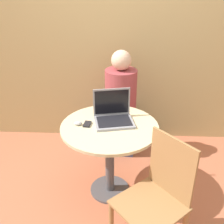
{
  "coord_description": "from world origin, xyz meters",
  "views": [
    {
      "loc": [
        0.11,
        -1.88,
        1.78
      ],
      "look_at": [
        0.02,
        0.05,
        0.8
      ],
      "focal_mm": 42.0,
      "sensor_mm": 36.0,
      "label": 1
    }
  ],
  "objects_px": {
    "chair_empty": "(156,198)",
    "person_seated": "(121,111)",
    "laptop": "(113,115)",
    "cell_phone": "(87,124)"
  },
  "relations": [
    {
      "from": "chair_empty",
      "to": "person_seated",
      "type": "distance_m",
      "value": 1.29
    },
    {
      "from": "cell_phone",
      "to": "chair_empty",
      "type": "distance_m",
      "value": 0.81
    },
    {
      "from": "laptop",
      "to": "person_seated",
      "type": "bearing_deg",
      "value": 84.6
    },
    {
      "from": "laptop",
      "to": "chair_empty",
      "type": "distance_m",
      "value": 0.77
    },
    {
      "from": "cell_phone",
      "to": "person_seated",
      "type": "relative_size",
      "value": 0.08
    },
    {
      "from": "cell_phone",
      "to": "laptop",
      "type": "bearing_deg",
      "value": 19.92
    },
    {
      "from": "laptop",
      "to": "chair_empty",
      "type": "height_order",
      "value": "laptop"
    },
    {
      "from": "laptop",
      "to": "chair_empty",
      "type": "bearing_deg",
      "value": -63.47
    },
    {
      "from": "cell_phone",
      "to": "person_seated",
      "type": "xyz_separation_m",
      "value": [
        0.27,
        0.7,
        -0.22
      ]
    },
    {
      "from": "person_seated",
      "to": "laptop",
      "type": "bearing_deg",
      "value": -95.4
    }
  ]
}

